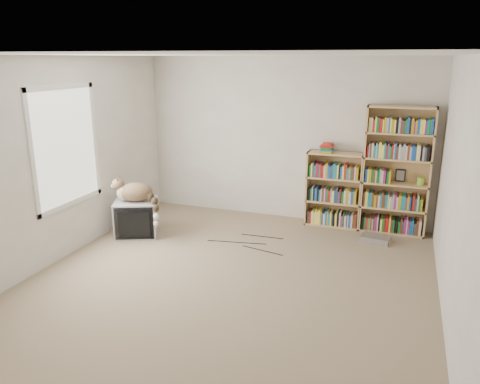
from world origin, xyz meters
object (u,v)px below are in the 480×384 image
(crt_tv, at_px, (137,217))
(cat, at_px, (138,195))
(dvd_player, at_px, (376,239))
(bookcase_short, at_px, (334,192))
(bookcase_tall, at_px, (396,174))

(crt_tv, relative_size, cat, 0.93)
(cat, relative_size, dvd_player, 2.13)
(dvd_player, bearing_deg, bookcase_short, 151.46)
(crt_tv, relative_size, bookcase_short, 0.66)
(bookcase_tall, bearing_deg, bookcase_short, 180.00)
(crt_tv, relative_size, bookcase_tall, 0.41)
(cat, bearing_deg, dvd_player, -3.81)
(crt_tv, height_order, bookcase_short, bookcase_short)
(bookcase_tall, relative_size, bookcase_short, 1.63)
(crt_tv, distance_m, dvd_player, 3.41)
(bookcase_tall, bearing_deg, crt_tv, -158.77)
(cat, bearing_deg, bookcase_short, 9.38)
(bookcase_tall, bearing_deg, dvd_player, -110.41)
(crt_tv, distance_m, bookcase_tall, 3.78)
(crt_tv, xyz_separation_m, dvd_player, (3.29, 0.85, -0.21))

